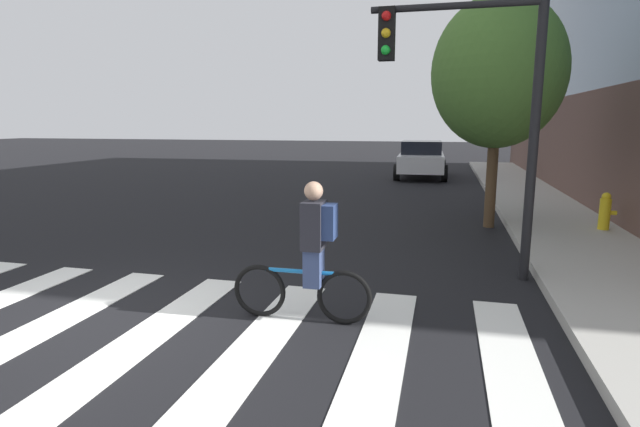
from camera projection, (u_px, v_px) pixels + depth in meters
The scene contains 7 objects.
ground_plane at pixel (81, 325), 5.85m from camera, with size 120.00×120.00×0.00m, color black.
crosswalk_stripes at pixel (103, 327), 5.77m from camera, with size 9.57×3.86×0.01m.
sedan_mid at pixel (421, 159), 21.55m from camera, with size 2.27×4.64×1.59m.
cyclist at pixel (311, 253), 5.81m from camera, with size 1.71×0.36×1.69m.
traffic_light_near at pixel (477, 87), 7.22m from camera, with size 2.47×0.28×4.20m.
fire_hydrant at pixel (605, 211), 10.31m from camera, with size 0.33×0.22×0.78m.
street_tree_near at pixel (498, 73), 10.73m from camera, with size 2.85×2.85×5.07m.
Camera 1 is at (4.08, -4.66, 2.35)m, focal length 27.83 mm.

